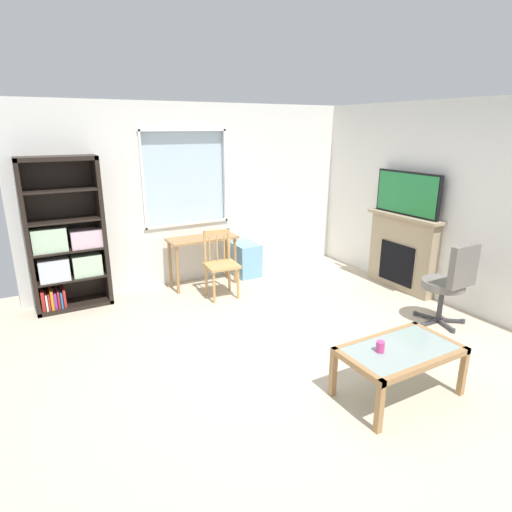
{
  "coord_description": "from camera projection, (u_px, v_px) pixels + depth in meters",
  "views": [
    {
      "loc": [
        -2.26,
        -3.26,
        2.23
      ],
      "look_at": [
        -0.15,
        0.49,
        0.91
      ],
      "focal_mm": 29.81,
      "sensor_mm": 36.0,
      "label": 1
    }
  ],
  "objects": [
    {
      "name": "ground",
      "position": [
        292.0,
        350.0,
        4.43
      ],
      "size": [
        5.86,
        6.13,
        0.02
      ],
      "primitive_type": "cube",
      "color": "beige"
    },
    {
      "name": "desk_under_window",
      "position": [
        202.0,
        246.0,
        6.07
      ],
      "size": [
        0.98,
        0.41,
        0.72
      ],
      "color": "#A37547",
      "rests_on": "ground"
    },
    {
      "name": "bookshelf",
      "position": [
        66.0,
        244.0,
        5.26
      ],
      "size": [
        0.9,
        0.38,
        1.89
      ],
      "color": "black",
      "rests_on": "ground"
    },
    {
      "name": "coffee_table",
      "position": [
        400.0,
        355.0,
        3.57
      ],
      "size": [
        1.02,
        0.59,
        0.45
      ],
      "color": "#8C9E99",
      "rests_on": "ground"
    },
    {
      "name": "office_chair",
      "position": [
        450.0,
        280.0,
        4.81
      ],
      "size": [
        0.56,
        0.58,
        1.0
      ],
      "color": "slate",
      "rests_on": "ground"
    },
    {
      "name": "wall_right",
      "position": [
        463.0,
        207.0,
        5.21
      ],
      "size": [
        0.12,
        5.33,
        2.55
      ],
      "primitive_type": "cube",
      "color": "silver",
      "rests_on": "ground"
    },
    {
      "name": "tv",
      "position": [
        407.0,
        194.0,
        5.72
      ],
      "size": [
        0.06,
        1.04,
        0.59
      ],
      "color": "black",
      "rests_on": "fireplace"
    },
    {
      "name": "plastic_drawer_unit",
      "position": [
        247.0,
        260.0,
        6.55
      ],
      "size": [
        0.35,
        0.4,
        0.51
      ],
      "primitive_type": "cube",
      "color": "#72ADDB",
      "rests_on": "ground"
    },
    {
      "name": "sippy_cup",
      "position": [
        380.0,
        347.0,
        3.49
      ],
      "size": [
        0.07,
        0.07,
        0.09
      ],
      "primitive_type": "cylinder",
      "color": "#DB3D84",
      "rests_on": "coffee_table"
    },
    {
      "name": "wall_back_with_window",
      "position": [
        197.0,
        196.0,
        6.21
      ],
      "size": [
        4.86,
        0.15,
        2.55
      ],
      "color": "silver",
      "rests_on": "ground"
    },
    {
      "name": "wooden_chair",
      "position": [
        221.0,
        264.0,
        5.7
      ],
      "size": [
        0.45,
        0.43,
        0.9
      ],
      "color": "tan",
      "rests_on": "ground"
    },
    {
      "name": "fireplace",
      "position": [
        402.0,
        252.0,
        5.96
      ],
      "size": [
        0.26,
        1.17,
        1.07
      ],
      "color": "tan",
      "rests_on": "ground"
    }
  ]
}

